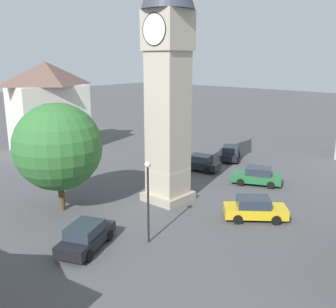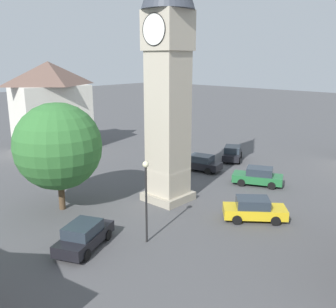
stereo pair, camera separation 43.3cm
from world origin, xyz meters
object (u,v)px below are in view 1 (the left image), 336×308
Objects in this scene: car_white_side at (86,236)px; pedestrian at (157,158)px; car_silver_kerb at (257,176)px; car_red_corner at (230,153)px; lamp_post at (148,189)px; car_blue_kerb at (199,163)px; tree at (58,147)px; clock_tower at (168,44)px; car_black_far at (255,209)px; building_corner_back at (48,106)px.

pedestrian is (-8.10, 14.53, 0.25)m from car_white_side.
car_silver_kerb is 10.02m from pedestrian.
lamp_post is at bearing -71.35° from car_red_corner.
car_blue_kerb and car_red_corner have the same top height.
car_red_corner is 2.63× the size of pedestrian.
car_blue_kerb is 5.28m from car_red_corner.
car_white_side is 7.42m from tree.
car_blue_kerb is 17.07m from car_white_side.
clock_tower is 13.48m from car_blue_kerb.
clock_tower is 4.39× the size of car_silver_kerb.
car_black_far is 0.87× the size of lamp_post.
lamp_post is at bearing 54.10° from car_white_side.
car_red_corner is 0.90× the size of lamp_post.
clock_tower is 1.94× the size of building_corner_back.
tree reaches higher than car_black_far.
lamp_post is (3.67, -5.86, -8.12)m from clock_tower.
car_red_corner is 0.44× the size of building_corner_back.
car_silver_kerb is 0.59× the size of tree.
building_corner_back is (-24.38, -4.61, 4.38)m from car_silver_kerb.
pedestrian is 0.22× the size of tree.
lamp_post is at bearing -48.81° from pedestrian.
car_red_corner is at bearing 85.15° from tree.
building_corner_back is at bearing -169.36° from pedestrian.
car_silver_kerb is at bearing 10.81° from pedestrian.
car_blue_kerb is at bearing 14.43° from building_corner_back.
tree is (-1.65, -19.43, 3.83)m from car_red_corner.
car_blue_kerb and car_silver_kerb have the same top height.
car_black_far is 0.56× the size of tree.
clock_tower is at bearing -113.43° from car_silver_kerb.
pedestrian reaches higher than car_silver_kerb.
tree reaches higher than lamp_post.
building_corner_back reaches higher than car_blue_kerb.
pedestrian is 0.17× the size of building_corner_back.
tree reaches higher than car_white_side.
pedestrian is 15.64m from lamp_post.
clock_tower is at bearing -170.54° from car_black_far.
car_silver_kerb is 13.76m from lamp_post.
car_silver_kerb is 16.50m from car_white_side.
car_red_corner is at bearing 28.45° from building_corner_back.
car_red_corner is at bearing 128.40° from car_black_far.
car_white_side is (4.48, -16.47, 0.00)m from car_blue_kerb.
building_corner_back is at bearing -169.29° from car_silver_kerb.
car_blue_kerb is at bearing -92.23° from car_red_corner.
tree is (-4.34, -6.43, -6.83)m from clock_tower.
car_red_corner is 0.58× the size of tree.
car_silver_kerb is 0.44× the size of building_corner_back.
building_corner_back reaches higher than lamp_post.
lamp_post is at bearing -19.81° from building_corner_back.
car_black_far is at bearing 62.51° from car_white_side.
building_corner_back is at bearing -151.55° from car_red_corner.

